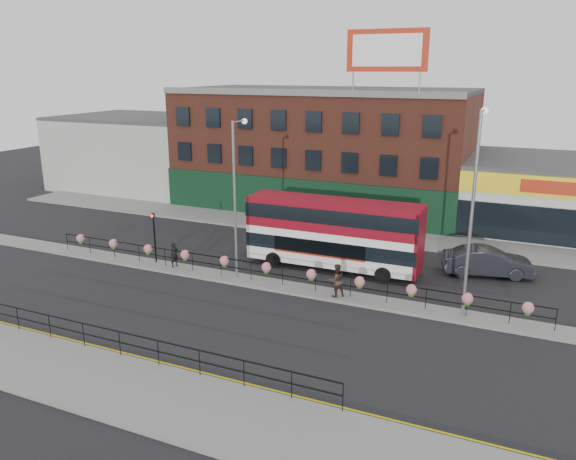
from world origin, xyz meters
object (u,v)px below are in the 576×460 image
at_px(double_decker_bus, 334,227).
at_px(car, 488,262).
at_px(lamp_column_west, 236,186).
at_px(pedestrian_b, 336,280).
at_px(lamp_column_east, 474,197).
at_px(pedestrian_a, 174,255).

distance_m(double_decker_bus, car, 9.37).
height_order(double_decker_bus, car, double_decker_bus).
height_order(car, lamp_column_west, lamp_column_west).
height_order(pedestrian_b, lamp_column_east, lamp_column_east).
relative_size(pedestrian_a, lamp_column_east, 0.16).
relative_size(double_decker_bus, pedestrian_b, 5.85).
xyz_separation_m(double_decker_bus, pedestrian_a, (-8.92, -4.06, -1.73)).
bearing_deg(lamp_column_east, pedestrian_b, -174.05).
bearing_deg(lamp_column_west, pedestrian_a, -176.42).
xyz_separation_m(double_decker_bus, lamp_column_east, (8.28, -3.76, 3.44)).
height_order(double_decker_bus, lamp_column_west, lamp_column_west).
bearing_deg(pedestrian_b, lamp_column_east, 143.79).
relative_size(pedestrian_b, lamp_column_east, 0.18).
bearing_deg(lamp_column_east, car, 85.24).
distance_m(double_decker_bus, lamp_column_east, 9.72).
distance_m(pedestrian_b, lamp_column_east, 8.26).
distance_m(double_decker_bus, lamp_column_west, 6.60).
distance_m(double_decker_bus, pedestrian_b, 5.03).
xyz_separation_m(car, lamp_column_east, (-0.53, -6.40, 5.25)).
bearing_deg(lamp_column_west, car, 25.64).
xyz_separation_m(pedestrian_b, lamp_column_east, (6.52, 0.68, 5.03)).
bearing_deg(pedestrian_b, double_decker_bus, -110.55).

